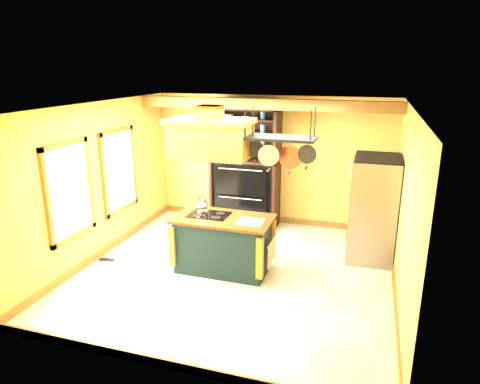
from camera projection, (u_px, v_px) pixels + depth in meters
The scene contains 15 objects.
floor at pixel (236, 271), 7.09m from camera, with size 5.00×5.00×0.00m, color beige.
ceiling at pixel (235, 106), 6.32m from camera, with size 5.00×5.00×0.00m, color white.
wall_back at pixel (272, 161), 8.99m from camera, with size 5.00×0.02×2.70m, color gold.
wall_front at pixel (162, 260), 4.42m from camera, with size 5.00×0.02×2.70m, color gold.
wall_left at pixel (99, 181), 7.42m from camera, with size 0.02×5.00×2.70m, color gold.
wall_right at pixel (405, 209), 6.00m from camera, with size 0.02×5.00×2.70m, color gold.
ceiling_beam at pixel (263, 104), 7.91m from camera, with size 5.00×0.15×0.20m, color olive.
window_near at pixel (70, 191), 6.66m from camera, with size 0.06×1.06×1.56m.
window_far at pixel (119, 171), 7.94m from camera, with size 0.06×1.06×1.56m.
kitchen_island at pixel (223, 243), 7.04m from camera, with size 1.59×0.90×1.11m.
range_hood at pixel (210, 136), 6.59m from camera, with size 1.31×0.74×0.80m.
pot_rack at pixel (280, 144), 6.30m from camera, with size 1.11×0.52×0.92m.
refrigerator at pixel (373, 211), 7.38m from camera, with size 0.77×0.91×1.79m.
hutch at pixel (246, 181), 9.00m from camera, with size 1.41×0.63×2.49m.
floor_register at pixel (107, 260), 7.50m from camera, with size 0.28×0.12×0.01m, color black.
Camera 1 is at (1.97, -6.11, 3.29)m, focal length 32.00 mm.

